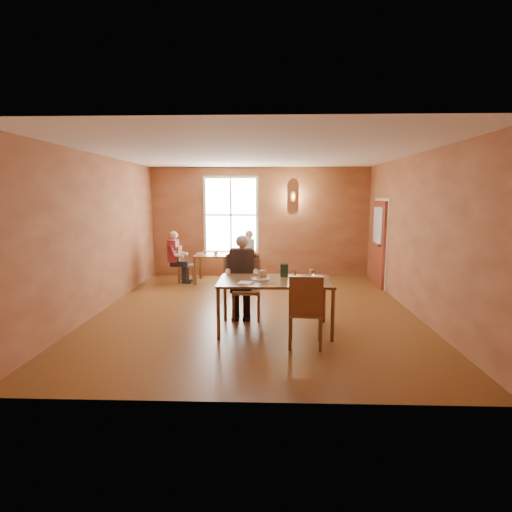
{
  "coord_description": "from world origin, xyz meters",
  "views": [
    {
      "loc": [
        0.26,
        -7.54,
        2.22
      ],
      "look_at": [
        0.0,
        0.2,
        1.05
      ],
      "focal_mm": 28.0,
      "sensor_mm": 36.0,
      "label": 1
    }
  ],
  "objects_px": {
    "diner_white": "(238,257)",
    "diner_maroon": "(186,257)",
    "chair_diner_main": "(247,289)",
    "diner_main": "(247,280)",
    "second_table": "(212,268)",
    "chair_empty": "(306,310)",
    "chair_diner_maroon": "(187,264)",
    "main_table": "(275,305)",
    "chair_diner_white": "(237,265)"
  },
  "relations": [
    {
      "from": "diner_white",
      "to": "diner_maroon",
      "type": "bearing_deg",
      "value": 90.0
    },
    {
      "from": "chair_diner_main",
      "to": "diner_main",
      "type": "distance_m",
      "value": 0.18
    },
    {
      "from": "diner_white",
      "to": "second_table",
      "type": "bearing_deg",
      "value": 90.0
    },
    {
      "from": "chair_empty",
      "to": "second_table",
      "type": "xyz_separation_m",
      "value": [
        -2.02,
        4.4,
        -0.18
      ]
    },
    {
      "from": "diner_main",
      "to": "diner_maroon",
      "type": "relative_size",
      "value": 1.13
    },
    {
      "from": "diner_main",
      "to": "chair_diner_main",
      "type": "bearing_deg",
      "value": -90.0
    },
    {
      "from": "diner_main",
      "to": "chair_diner_maroon",
      "type": "bearing_deg",
      "value": -61.08
    },
    {
      "from": "main_table",
      "to": "chair_diner_maroon",
      "type": "height_order",
      "value": "chair_diner_maroon"
    },
    {
      "from": "diner_main",
      "to": "chair_diner_maroon",
      "type": "height_order",
      "value": "diner_main"
    },
    {
      "from": "chair_diner_main",
      "to": "chair_diner_white",
      "type": "xyz_separation_m",
      "value": [
        -0.43,
        3.1,
        -0.08
      ]
    },
    {
      "from": "diner_main",
      "to": "chair_diner_maroon",
      "type": "relative_size",
      "value": 1.55
    },
    {
      "from": "chair_diner_maroon",
      "to": "second_table",
      "type": "bearing_deg",
      "value": 90.0
    },
    {
      "from": "chair_diner_main",
      "to": "diner_white",
      "type": "distance_m",
      "value": 3.12
    },
    {
      "from": "chair_diner_main",
      "to": "chair_empty",
      "type": "relative_size",
      "value": 0.99
    },
    {
      "from": "second_table",
      "to": "diner_white",
      "type": "xyz_separation_m",
      "value": [
        0.68,
        0.0,
        0.28
      ]
    },
    {
      "from": "second_table",
      "to": "chair_diner_maroon",
      "type": "distance_m",
      "value": 0.66
    },
    {
      "from": "main_table",
      "to": "chair_diner_white",
      "type": "bearing_deg",
      "value": 103.9
    },
    {
      "from": "chair_diner_white",
      "to": "chair_diner_maroon",
      "type": "distance_m",
      "value": 1.3
    },
    {
      "from": "chair_diner_white",
      "to": "second_table",
      "type": "bearing_deg",
      "value": 90.0
    },
    {
      "from": "second_table",
      "to": "chair_empty",
      "type": "bearing_deg",
      "value": -65.29
    },
    {
      "from": "chair_diner_white",
      "to": "diner_white",
      "type": "height_order",
      "value": "diner_white"
    },
    {
      "from": "second_table",
      "to": "diner_maroon",
      "type": "relative_size",
      "value": 0.64
    },
    {
      "from": "diner_main",
      "to": "second_table",
      "type": "bearing_deg",
      "value": -70.99
    },
    {
      "from": "main_table",
      "to": "diner_main",
      "type": "xyz_separation_m",
      "value": [
        -0.5,
        0.62,
        0.3
      ]
    },
    {
      "from": "chair_diner_white",
      "to": "diner_maroon",
      "type": "height_order",
      "value": "diner_maroon"
    },
    {
      "from": "chair_empty",
      "to": "chair_diner_white",
      "type": "relative_size",
      "value": 1.19
    },
    {
      "from": "chair_empty",
      "to": "diner_maroon",
      "type": "xyz_separation_m",
      "value": [
        -2.7,
        4.4,
        0.1
      ]
    },
    {
      "from": "diner_main",
      "to": "second_table",
      "type": "distance_m",
      "value": 3.33
    },
    {
      "from": "chair_diner_main",
      "to": "diner_white",
      "type": "height_order",
      "value": "diner_white"
    },
    {
      "from": "second_table",
      "to": "chair_diner_white",
      "type": "bearing_deg",
      "value": 0.0
    },
    {
      "from": "chair_empty",
      "to": "chair_diner_maroon",
      "type": "relative_size",
      "value": 1.17
    },
    {
      "from": "chair_diner_main",
      "to": "diner_white",
      "type": "relative_size",
      "value": 0.84
    },
    {
      "from": "diner_maroon",
      "to": "main_table",
      "type": "bearing_deg",
      "value": 31.07
    },
    {
      "from": "second_table",
      "to": "chair_diner_maroon",
      "type": "bearing_deg",
      "value": 180.0
    },
    {
      "from": "chair_empty",
      "to": "chair_diner_white",
      "type": "bearing_deg",
      "value": 112.75
    },
    {
      "from": "chair_empty",
      "to": "diner_white",
      "type": "bearing_deg",
      "value": 112.4
    },
    {
      "from": "diner_main",
      "to": "diner_maroon",
      "type": "bearing_deg",
      "value": -60.66
    },
    {
      "from": "second_table",
      "to": "diner_main",
      "type": "bearing_deg",
      "value": -70.99
    },
    {
      "from": "chair_empty",
      "to": "diner_white",
      "type": "xyz_separation_m",
      "value": [
        -1.34,
        4.4,
        0.1
      ]
    },
    {
      "from": "chair_diner_maroon",
      "to": "diner_maroon",
      "type": "xyz_separation_m",
      "value": [
        -0.03,
        0.0,
        0.17
      ]
    },
    {
      "from": "chair_diner_main",
      "to": "diner_main",
      "type": "relative_size",
      "value": 0.75
    },
    {
      "from": "chair_diner_white",
      "to": "diner_white",
      "type": "bearing_deg",
      "value": -90.0
    },
    {
      "from": "chair_diner_main",
      "to": "second_table",
      "type": "distance_m",
      "value": 3.28
    },
    {
      "from": "main_table",
      "to": "diner_white",
      "type": "bearing_deg",
      "value": 103.47
    },
    {
      "from": "chair_diner_main",
      "to": "chair_empty",
      "type": "height_order",
      "value": "chair_empty"
    },
    {
      "from": "diner_white",
      "to": "diner_maroon",
      "type": "relative_size",
      "value": 1.01
    },
    {
      "from": "chair_empty",
      "to": "diner_maroon",
      "type": "bearing_deg",
      "value": 126.98
    },
    {
      "from": "chair_diner_main",
      "to": "diner_maroon",
      "type": "height_order",
      "value": "diner_maroon"
    },
    {
      "from": "second_table",
      "to": "diner_white",
      "type": "height_order",
      "value": "diner_white"
    },
    {
      "from": "diner_main",
      "to": "chair_empty",
      "type": "distance_m",
      "value": 1.6
    }
  ]
}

